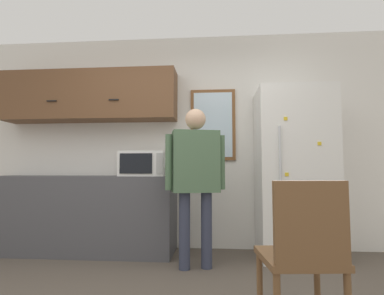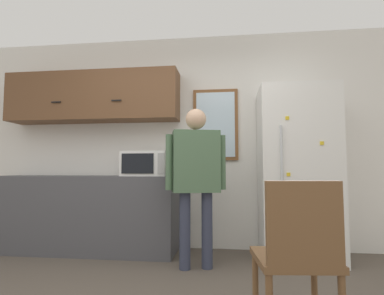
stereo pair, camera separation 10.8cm
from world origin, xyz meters
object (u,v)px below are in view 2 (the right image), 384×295
at_px(person, 196,170).
at_px(refrigerator, 297,172).
at_px(microwave, 147,164).
at_px(chair, 298,251).

xyz_separation_m(person, refrigerator, (1.08, 0.44, -0.03)).
xyz_separation_m(microwave, refrigerator, (1.70, 0.05, -0.10)).
bearing_deg(microwave, chair, -49.74).
relative_size(microwave, chair, 0.56).
bearing_deg(chair, microwave, -55.55).
bearing_deg(person, chair, -73.39).
distance_m(person, chair, 1.46).
bearing_deg(refrigerator, chair, -102.79).
xyz_separation_m(microwave, person, (0.62, -0.40, -0.07)).
xyz_separation_m(refrigerator, chair, (-0.37, -1.62, -0.44)).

